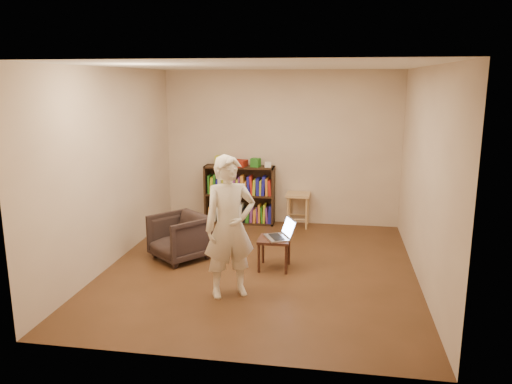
% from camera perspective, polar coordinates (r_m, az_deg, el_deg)
% --- Properties ---
extents(floor, '(4.50, 4.50, 0.00)m').
position_cam_1_polar(floor, '(6.67, 0.49, -8.72)').
color(floor, '#442A15').
rests_on(floor, ground).
extents(ceiling, '(4.50, 4.50, 0.00)m').
position_cam_1_polar(ceiling, '(6.21, 0.54, 14.22)').
color(ceiling, white).
rests_on(ceiling, wall_back).
extents(wall_back, '(4.00, 0.00, 4.00)m').
position_cam_1_polar(wall_back, '(8.51, 2.87, 5.03)').
color(wall_back, beige).
rests_on(wall_back, floor).
extents(wall_left, '(0.00, 4.50, 4.50)m').
position_cam_1_polar(wall_left, '(6.90, -16.14, 2.73)').
color(wall_left, beige).
rests_on(wall_left, floor).
extents(wall_right, '(0.00, 4.50, 4.50)m').
position_cam_1_polar(wall_right, '(6.32, 18.73, 1.67)').
color(wall_right, beige).
rests_on(wall_right, floor).
extents(bookshelf, '(1.20, 0.30, 1.00)m').
position_cam_1_polar(bookshelf, '(8.62, -1.86, -0.68)').
color(bookshelf, black).
rests_on(bookshelf, floor).
extents(box_yellow, '(0.20, 0.15, 0.17)m').
position_cam_1_polar(box_yellow, '(8.54, -3.96, 3.58)').
color(box_yellow, gold).
rests_on(box_yellow, bookshelf).
extents(red_cloth, '(0.36, 0.29, 0.11)m').
position_cam_1_polar(red_cloth, '(8.47, -2.21, 3.31)').
color(red_cloth, maroon).
rests_on(red_cloth, bookshelf).
extents(box_green, '(0.17, 0.17, 0.14)m').
position_cam_1_polar(box_green, '(8.42, -0.05, 3.39)').
color(box_green, '#246C1C').
rests_on(box_green, bookshelf).
extents(box_white, '(0.12, 0.12, 0.08)m').
position_cam_1_polar(box_white, '(8.39, 1.37, 3.15)').
color(box_white, white).
rests_on(box_white, bookshelf).
extents(stool, '(0.39, 0.39, 0.57)m').
position_cam_1_polar(stool, '(8.42, 4.83, -0.90)').
color(stool, tan).
rests_on(stool, floor).
extents(armchair, '(0.96, 0.96, 0.63)m').
position_cam_1_polar(armchair, '(6.99, -8.73, -5.11)').
color(armchair, '#2E221E').
rests_on(armchair, floor).
extents(side_table, '(0.41, 0.41, 0.42)m').
position_cam_1_polar(side_table, '(6.56, 2.10, -5.89)').
color(side_table, black).
rests_on(side_table, floor).
extents(laptop, '(0.46, 0.47, 0.26)m').
position_cam_1_polar(laptop, '(6.54, 2.91, -4.77)').
color(laptop, '#B1B1B6').
rests_on(laptop, side_table).
extents(person, '(0.71, 0.62, 1.63)m').
position_cam_1_polar(person, '(5.64, -3.02, -4.02)').
color(person, beige).
rests_on(person, floor).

